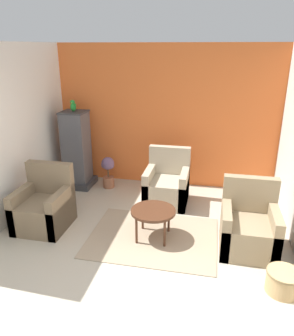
% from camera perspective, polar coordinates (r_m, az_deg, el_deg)
% --- Properties ---
extents(ground_plane, '(20.00, 20.00, 0.00)m').
position_cam_1_polar(ground_plane, '(3.93, -5.65, -22.25)').
color(ground_plane, '#B2A893').
rests_on(ground_plane, ground).
extents(wall_back_accent, '(4.38, 0.06, 2.73)m').
position_cam_1_polar(wall_back_accent, '(6.44, 3.28, 8.82)').
color(wall_back_accent, orange).
rests_on(wall_back_accent, ground_plane).
extents(wall_left, '(0.06, 3.47, 2.73)m').
position_cam_1_polar(wall_left, '(5.60, -22.32, 5.53)').
color(wall_left, silver).
rests_on(wall_left, ground_plane).
extents(area_rug, '(1.86, 1.46, 0.01)m').
position_cam_1_polar(area_rug, '(4.95, 1.06, -11.94)').
color(area_rug, gray).
rests_on(area_rug, ground_plane).
extents(coffee_table, '(0.65, 0.65, 0.46)m').
position_cam_1_polar(coffee_table, '(4.75, 1.09, -7.79)').
color(coffee_table, '#472819').
rests_on(coffee_table, ground_plane).
extents(armchair_left, '(0.75, 0.78, 0.96)m').
position_cam_1_polar(armchair_left, '(5.34, -17.46, -6.65)').
color(armchair_left, '#7A664C').
rests_on(armchair_left, ground_plane).
extents(armchair_right, '(0.75, 0.78, 0.96)m').
position_cam_1_polar(armchair_right, '(4.78, 17.27, -10.03)').
color(armchair_right, '#8E7A5B').
rests_on(armchair_right, ground_plane).
extents(armchair_middle, '(0.75, 0.78, 0.96)m').
position_cam_1_polar(armchair_middle, '(5.88, 3.49, -3.11)').
color(armchair_middle, tan).
rests_on(armchair_middle, ground_plane).
extents(birdcage, '(0.60, 0.60, 1.51)m').
position_cam_1_polar(birdcage, '(6.59, -12.15, 2.84)').
color(birdcage, '#353539').
rests_on(birdcage, ground_plane).
extents(parrot, '(0.10, 0.18, 0.22)m').
position_cam_1_polar(parrot, '(6.38, -12.75, 10.49)').
color(parrot, '#1E842D').
rests_on(parrot, birdcage).
extents(potted_plant, '(0.27, 0.25, 0.63)m').
position_cam_1_polar(potted_plant, '(6.50, -6.80, -0.35)').
color(potted_plant, brown).
rests_on(potted_plant, ground_plane).
extents(wicker_basket, '(0.40, 0.40, 0.27)m').
position_cam_1_polar(wicker_basket, '(4.25, 22.67, -17.70)').
color(wicker_basket, tan).
rests_on(wicker_basket, ground_plane).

